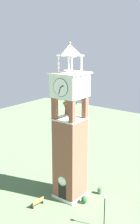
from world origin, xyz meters
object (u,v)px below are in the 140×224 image
at_px(park_bench, 38,202).
at_px(lamp_post, 105,205).
at_px(trash_bin, 100,191).
at_px(clock_tower, 70,137).

bearing_deg(park_bench, lamp_post, 9.05).
distance_m(lamp_post, trash_bin, 6.85).
bearing_deg(park_bench, clock_tower, 68.27).
bearing_deg(clock_tower, park_bench, -111.73).
bearing_deg(lamp_post, clock_tower, 157.16).
bearing_deg(lamp_post, park_bench, -170.95).
xyz_separation_m(park_bench, lamp_post, (7.95, 1.27, 2.07)).
distance_m(clock_tower, lamp_post, 8.51).
height_order(park_bench, trash_bin, park_bench).
distance_m(park_bench, trash_bin, 7.73).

